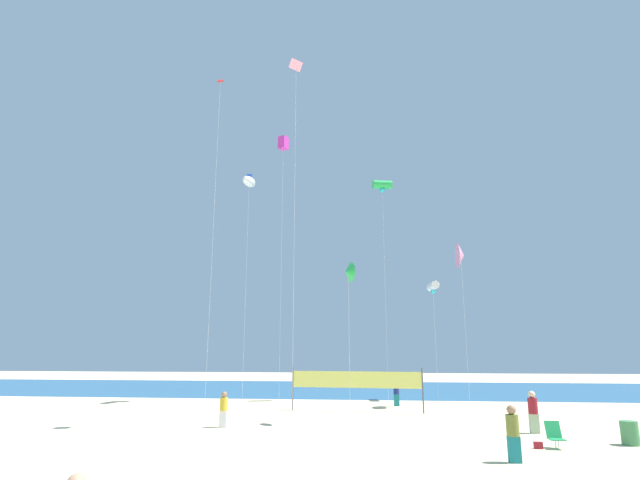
{
  "coord_description": "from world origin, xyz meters",
  "views": [
    {
      "loc": [
        1.71,
        -16.34,
        3.38
      ],
      "look_at": [
        -0.94,
        7.99,
        8.82
      ],
      "focal_mm": 27.74,
      "sensor_mm": 36.0,
      "label": 1
    }
  ],
  "objects_px": {
    "kite_pink_diamond": "(296,71)",
    "beachgoer_olive_shirt": "(513,432)",
    "beachgoer_maroon_shirt": "(533,410)",
    "kite_pink_delta": "(461,256)",
    "folding_beach_chair": "(555,434)",
    "kite_white_tube": "(433,287)",
    "kite_green_tube": "(382,185)",
    "kite_green_delta": "(348,272)",
    "kite_red_diamond": "(219,106)",
    "kite_magenta_box": "(283,144)",
    "beachgoer_navy_shirt": "(396,392)",
    "kite_white_inflatable": "(249,182)",
    "volleyball_net": "(356,381)",
    "beachgoer_mustard_shirt": "(224,408)",
    "trash_barrel": "(630,433)",
    "beach_handbag": "(538,445)"
  },
  "relations": [
    {
      "from": "beachgoer_maroon_shirt",
      "to": "folding_beach_chair",
      "type": "distance_m",
      "value": 3.23
    },
    {
      "from": "beachgoer_mustard_shirt",
      "to": "kite_magenta_box",
      "type": "xyz_separation_m",
      "value": [
        0.35,
        11.36,
        17.61
      ]
    },
    {
      "from": "kite_white_tube",
      "to": "kite_green_delta",
      "type": "distance_m",
      "value": 13.12
    },
    {
      "from": "volleyball_net",
      "to": "kite_green_delta",
      "type": "relative_size",
      "value": 0.97
    },
    {
      "from": "kite_white_inflatable",
      "to": "kite_magenta_box",
      "type": "relative_size",
      "value": 0.83
    },
    {
      "from": "beachgoer_navy_shirt",
      "to": "kite_green_delta",
      "type": "xyz_separation_m",
      "value": [
        -2.47,
        -8.0,
        6.28
      ]
    },
    {
      "from": "beachgoer_olive_shirt",
      "to": "trash_barrel",
      "type": "bearing_deg",
      "value": -94.23
    },
    {
      "from": "beachgoer_navy_shirt",
      "to": "kite_white_inflatable",
      "type": "distance_m",
      "value": 17.58
    },
    {
      "from": "folding_beach_chair",
      "to": "trash_barrel",
      "type": "relative_size",
      "value": 1.07
    },
    {
      "from": "beachgoer_olive_shirt",
      "to": "kite_red_diamond",
      "type": "relative_size",
      "value": 0.09
    },
    {
      "from": "kite_pink_delta",
      "to": "beachgoer_navy_shirt",
      "type": "bearing_deg",
      "value": 174.69
    },
    {
      "from": "kite_white_inflatable",
      "to": "kite_white_tube",
      "type": "height_order",
      "value": "kite_white_inflatable"
    },
    {
      "from": "beachgoer_navy_shirt",
      "to": "kite_pink_diamond",
      "type": "distance_m",
      "value": 19.74
    },
    {
      "from": "kite_white_tube",
      "to": "kite_pink_delta",
      "type": "height_order",
      "value": "kite_pink_delta"
    },
    {
      "from": "folding_beach_chair",
      "to": "kite_white_tube",
      "type": "height_order",
      "value": "kite_white_tube"
    },
    {
      "from": "beachgoer_olive_shirt",
      "to": "kite_pink_delta",
      "type": "xyz_separation_m",
      "value": [
        1.38,
        14.92,
        8.33
      ]
    },
    {
      "from": "beach_handbag",
      "to": "kite_magenta_box",
      "type": "bearing_deg",
      "value": 128.99
    },
    {
      "from": "beachgoer_mustard_shirt",
      "to": "kite_white_inflatable",
      "type": "xyz_separation_m",
      "value": [
        -1.94,
        10.5,
        14.42
      ]
    },
    {
      "from": "beachgoer_olive_shirt",
      "to": "beachgoer_mustard_shirt",
      "type": "xyz_separation_m",
      "value": [
        -11.01,
        5.9,
        -0.08
      ]
    },
    {
      "from": "beachgoer_maroon_shirt",
      "to": "kite_pink_delta",
      "type": "distance_m",
      "value": 12.45
    },
    {
      "from": "beachgoer_olive_shirt",
      "to": "kite_white_inflatable",
      "type": "distance_m",
      "value": 25.35
    },
    {
      "from": "trash_barrel",
      "to": "kite_red_diamond",
      "type": "bearing_deg",
      "value": 161.39
    },
    {
      "from": "kite_green_delta",
      "to": "kite_green_tube",
      "type": "bearing_deg",
      "value": 79.66
    },
    {
      "from": "trash_barrel",
      "to": "kite_pink_diamond",
      "type": "xyz_separation_m",
      "value": [
        -12.9,
        2.87,
        17.22
      ]
    },
    {
      "from": "beachgoer_olive_shirt",
      "to": "folding_beach_chair",
      "type": "bearing_deg",
      "value": -77.66
    },
    {
      "from": "folding_beach_chair",
      "to": "kite_magenta_box",
      "type": "height_order",
      "value": "kite_magenta_box"
    },
    {
      "from": "kite_white_inflatable",
      "to": "kite_magenta_box",
      "type": "height_order",
      "value": "kite_magenta_box"
    },
    {
      "from": "beachgoer_maroon_shirt",
      "to": "kite_white_tube",
      "type": "bearing_deg",
      "value": 97.5
    },
    {
      "from": "beachgoer_maroon_shirt",
      "to": "kite_pink_delta",
      "type": "bearing_deg",
      "value": 93.78
    },
    {
      "from": "kite_red_diamond",
      "to": "kite_white_inflatable",
      "type": "xyz_separation_m",
      "value": [
        0.17,
        6.92,
        -2.36
      ]
    },
    {
      "from": "beachgoer_mustard_shirt",
      "to": "kite_white_inflatable",
      "type": "height_order",
      "value": "kite_white_inflatable"
    },
    {
      "from": "kite_magenta_box",
      "to": "trash_barrel",
      "type": "bearing_deg",
      "value": -41.58
    },
    {
      "from": "beachgoer_olive_shirt",
      "to": "kite_pink_delta",
      "type": "bearing_deg",
      "value": -43.94
    },
    {
      "from": "beach_handbag",
      "to": "kite_pink_diamond",
      "type": "height_order",
      "value": "kite_pink_diamond"
    },
    {
      "from": "kite_white_inflatable",
      "to": "kite_green_delta",
      "type": "height_order",
      "value": "kite_white_inflatable"
    },
    {
      "from": "kite_white_inflatable",
      "to": "kite_pink_diamond",
      "type": "height_order",
      "value": "kite_pink_diamond"
    },
    {
      "from": "beachgoer_navy_shirt",
      "to": "kite_pink_delta",
      "type": "xyz_separation_m",
      "value": [
        4.32,
        -0.4,
        8.41
      ]
    },
    {
      "from": "trash_barrel",
      "to": "kite_pink_delta",
      "type": "relative_size",
      "value": 0.08
    },
    {
      "from": "volleyball_net",
      "to": "kite_green_delta",
      "type": "bearing_deg",
      "value": -91.27
    },
    {
      "from": "kite_pink_delta",
      "to": "kite_white_inflatable",
      "type": "bearing_deg",
      "value": 174.11
    },
    {
      "from": "kite_magenta_box",
      "to": "beachgoer_maroon_shirt",
      "type": "bearing_deg",
      "value": -41.64
    },
    {
      "from": "beachgoer_maroon_shirt",
      "to": "kite_red_diamond",
      "type": "relative_size",
      "value": 0.09
    },
    {
      "from": "kite_pink_diamond",
      "to": "beachgoer_olive_shirt",
      "type": "bearing_deg",
      "value": -38.27
    },
    {
      "from": "beachgoer_navy_shirt",
      "to": "kite_green_delta",
      "type": "height_order",
      "value": "kite_green_delta"
    },
    {
      "from": "beachgoer_mustard_shirt",
      "to": "trash_barrel",
      "type": "relative_size",
      "value": 1.85
    },
    {
      "from": "kite_green_tube",
      "to": "kite_green_delta",
      "type": "relative_size",
      "value": 2.06
    },
    {
      "from": "kite_magenta_box",
      "to": "kite_pink_diamond",
      "type": "distance_m",
      "value": 11.36
    },
    {
      "from": "kite_magenta_box",
      "to": "beachgoer_olive_shirt",
      "type": "bearing_deg",
      "value": -58.29
    },
    {
      "from": "kite_red_diamond",
      "to": "kite_magenta_box",
      "type": "relative_size",
      "value": 1.02
    },
    {
      "from": "trash_barrel",
      "to": "kite_green_tube",
      "type": "bearing_deg",
      "value": 118.87
    }
  ]
}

